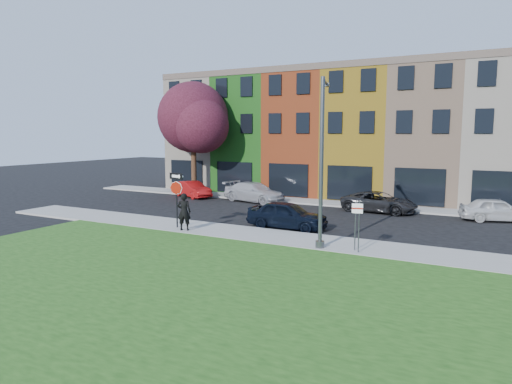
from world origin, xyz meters
The scene contains 16 objects.
ground centered at (0.00, 0.00, 0.00)m, with size 120.00×120.00×0.00m, color black.
sidewalk_near centered at (2.00, 3.00, 0.06)m, with size 40.00×3.00×0.12m, color gray.
sidewalk_far centered at (-3.00, 15.00, 0.06)m, with size 40.00×2.40×0.12m, color gray.
grass_park centered at (8.00, -6.00, 0.05)m, with size 40.00×16.00×0.10m, color #1D4614.
rowhouse_block centered at (-2.50, 21.18, 4.99)m, with size 30.00×10.12×10.00m.
stop_sign centered at (-5.47, 2.41, 2.24)m, with size 1.03×0.29×2.97m.
man centered at (-4.69, 2.02, 1.11)m, with size 0.85×0.71×1.98m, color black.
sedan_near centered at (-0.29, 5.49, 0.76)m, with size 4.46×1.82×1.52m, color black.
parked_car_red centered at (-12.22, 13.11, 0.66)m, with size 4.23×2.85×1.32m, color #9C1111.
parked_car_silver centered at (-6.55, 13.30, 0.74)m, with size 5.44×3.07×1.49m, color #A7A7AC.
parked_car_dark centered at (2.94, 13.17, 0.68)m, with size 5.05×2.62×1.36m, color black.
parked_car_white centered at (9.86, 13.28, 0.70)m, with size 4.41×2.80×1.40m, color silver.
street_lamp centered at (2.87, 2.11, 3.91)m, with size 0.93×2.53×7.51m.
parking_sign_a centered at (4.44, 2.17, 1.47)m, with size 0.32×0.09×2.16m.
parking_sign_b centered at (4.67, 1.92, 1.51)m, with size 0.32×0.09×2.23m.
tree_purple centered at (-12.78, 14.38, 6.38)m, with size 7.04×6.16×9.34m.
Camera 1 is at (9.79, -17.08, 5.22)m, focal length 32.00 mm.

